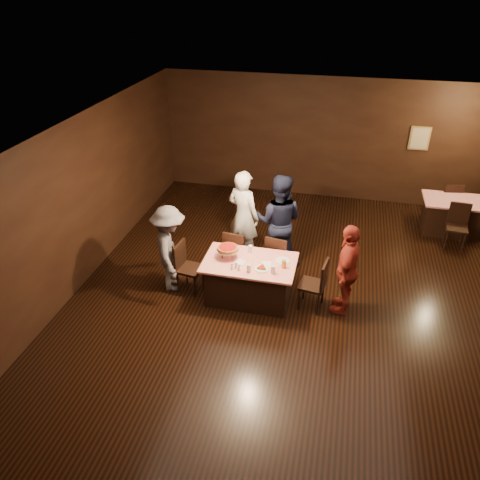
% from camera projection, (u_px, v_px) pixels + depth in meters
% --- Properties ---
extents(room, '(10.00, 10.04, 3.02)m').
position_uv_depth(room, '(303.00, 203.00, 6.96)').
color(room, black).
rests_on(room, ground).
extents(main_table, '(1.60, 1.00, 0.77)m').
position_uv_depth(main_table, '(249.00, 280.00, 8.27)').
color(main_table, red).
rests_on(main_table, ground).
extents(back_table, '(1.30, 0.90, 0.77)m').
position_uv_depth(back_table, '(451.00, 216.00, 10.38)').
color(back_table, '#B60C18').
rests_on(back_table, ground).
extents(chair_far_left, '(0.48, 0.48, 0.95)m').
position_uv_depth(chair_far_left, '(237.00, 251.00, 8.93)').
color(chair_far_left, black).
rests_on(chair_far_left, ground).
extents(chair_far_right, '(0.49, 0.49, 0.95)m').
position_uv_depth(chair_far_right, '(279.00, 256.00, 8.77)').
color(chair_far_right, black).
rests_on(chair_far_right, ground).
extents(chair_end_left, '(0.48, 0.48, 0.95)m').
position_uv_depth(chair_end_left, '(190.00, 268.00, 8.44)').
color(chair_end_left, black).
rests_on(chair_end_left, ground).
extents(chair_end_right, '(0.48, 0.48, 0.95)m').
position_uv_depth(chair_end_right, '(312.00, 284.00, 8.01)').
color(chair_end_right, black).
rests_on(chair_end_right, ground).
extents(chair_back_near, '(0.46, 0.46, 0.95)m').
position_uv_depth(chair_back_near, '(457.00, 227.00, 9.75)').
color(chair_back_near, black).
rests_on(chair_back_near, ground).
extents(chair_back_far, '(0.48, 0.48, 0.95)m').
position_uv_depth(chair_back_far, '(448.00, 201.00, 10.84)').
color(chair_back_far, black).
rests_on(chair_back_far, ground).
extents(diner_white_jacket, '(0.81, 0.69, 1.90)m').
position_uv_depth(diner_white_jacket, '(243.00, 216.00, 9.15)').
color(diner_white_jacket, white).
rests_on(diner_white_jacket, ground).
extents(diner_navy_hoodie, '(0.95, 0.75, 1.90)m').
position_uv_depth(diner_navy_hoodie, '(279.00, 221.00, 8.96)').
color(diner_navy_hoodie, black).
rests_on(diner_navy_hoodie, ground).
extents(diner_grey_knit, '(0.97, 1.22, 1.65)m').
position_uv_depth(diner_grey_knit, '(170.00, 249.00, 8.33)').
color(diner_grey_knit, '#5C5B60').
rests_on(diner_grey_knit, ground).
extents(diner_red_shirt, '(0.54, 1.02, 1.66)m').
position_uv_depth(diner_red_shirt, '(347.00, 269.00, 7.76)').
color(diner_red_shirt, '#9E2E21').
rests_on(diner_red_shirt, ground).
extents(pizza_stand, '(0.38, 0.38, 0.22)m').
position_uv_depth(pizza_stand, '(228.00, 248.00, 8.10)').
color(pizza_stand, black).
rests_on(pizza_stand, main_table).
extents(plate_with_slice, '(0.25, 0.25, 0.06)m').
position_uv_depth(plate_with_slice, '(262.00, 268.00, 7.86)').
color(plate_with_slice, white).
rests_on(plate_with_slice, main_table).
extents(plate_empty, '(0.25, 0.25, 0.01)m').
position_uv_depth(plate_empty, '(282.00, 261.00, 8.09)').
color(plate_empty, white).
rests_on(plate_empty, main_table).
extents(glass_front_left, '(0.08, 0.08, 0.14)m').
position_uv_depth(glass_front_left, '(249.00, 268.00, 7.77)').
color(glass_front_left, silver).
rests_on(glass_front_left, main_table).
extents(glass_front_right, '(0.08, 0.08, 0.14)m').
position_uv_depth(glass_front_right, '(273.00, 269.00, 7.74)').
color(glass_front_right, silver).
rests_on(glass_front_right, main_table).
extents(glass_amber, '(0.08, 0.08, 0.14)m').
position_uv_depth(glass_amber, '(284.00, 264.00, 7.88)').
color(glass_amber, '#BF7F26').
rests_on(glass_amber, main_table).
extents(glass_back, '(0.08, 0.08, 0.14)m').
position_uv_depth(glass_back, '(250.00, 249.00, 8.30)').
color(glass_back, silver).
rests_on(glass_back, main_table).
extents(condiments, '(0.17, 0.10, 0.09)m').
position_uv_depth(condiments, '(236.00, 267.00, 7.84)').
color(condiments, silver).
rests_on(condiments, main_table).
extents(napkin_center, '(0.19, 0.19, 0.01)m').
position_uv_depth(napkin_center, '(267.00, 264.00, 8.01)').
color(napkin_center, white).
rests_on(napkin_center, main_table).
extents(napkin_left, '(0.21, 0.21, 0.01)m').
position_uv_depth(napkin_left, '(241.00, 262.00, 8.06)').
color(napkin_left, white).
rests_on(napkin_left, main_table).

